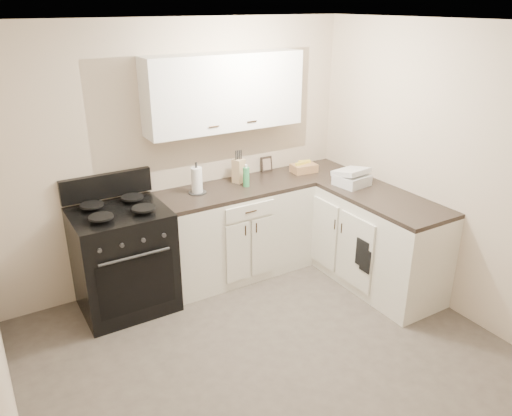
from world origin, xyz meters
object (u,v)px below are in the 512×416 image
stove (124,261)px  countertop_grill (352,180)px  knife_block (239,171)px  wicker_basket (304,168)px  paper_towel (197,180)px

stove → countertop_grill: countertop_grill is taller
stove → knife_block: knife_block is taller
stove → knife_block: 1.41m
stove → wicker_basket: (2.02, 0.06, 0.52)m
stove → wicker_basket: bearing=1.8°
stove → countertop_grill: 2.31m
knife_block → countertop_grill: size_ratio=0.82×
countertop_grill → wicker_basket: bearing=98.6°
knife_block → wicker_basket: knife_block is taller
stove → countertop_grill: (2.19, -0.51, 0.53)m
knife_block → paper_towel: size_ratio=0.95×
wicker_basket → countertop_grill: bearing=-74.0°
countertop_grill → paper_towel: bearing=149.9°
paper_towel → wicker_basket: paper_towel is taller
paper_towel → wicker_basket: (1.24, -0.01, -0.08)m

